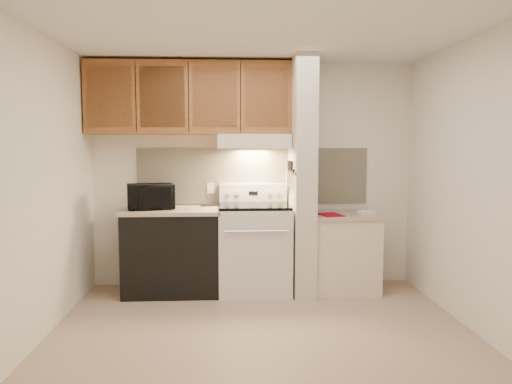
{
  "coord_description": "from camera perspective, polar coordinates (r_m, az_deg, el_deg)",
  "views": [
    {
      "loc": [
        -0.27,
        -4.14,
        1.58
      ],
      "look_at": [
        -0.01,
        0.75,
        1.12
      ],
      "focal_mm": 35.0,
      "sensor_mm": 36.0,
      "label": 1
    }
  ],
  "objects": [
    {
      "name": "knife_handle_e",
      "position": [
        5.45,
        3.73,
        3.12
      ],
      "size": [
        0.02,
        0.02,
        0.1
      ],
      "primitive_type": "cylinder",
      "color": "black",
      "rests_on": "knife_strip"
    },
    {
      "name": "cab_door_a",
      "position": [
        5.47,
        -16.43,
        10.42
      ],
      "size": [
        0.46,
        0.01,
        0.63
      ],
      "primitive_type": "cube",
      "color": "#97592C",
      "rests_on": "upper_cabinets"
    },
    {
      "name": "cab_gap_a",
      "position": [
        5.41,
        -13.58,
        10.54
      ],
      "size": [
        0.01,
        0.01,
        0.73
      ],
      "primitive_type": "cube",
      "color": "black",
      "rests_on": "upper_cabinets"
    },
    {
      "name": "cab_door_b",
      "position": [
        5.37,
        -10.67,
        10.64
      ],
      "size": [
        0.46,
        0.01,
        0.63
      ],
      "primitive_type": "cube",
      "color": "#97592C",
      "rests_on": "upper_cabinets"
    },
    {
      "name": "hood_lip",
      "position": [
        5.22,
        -0.13,
        5.34
      ],
      "size": [
        0.78,
        0.04,
        0.06
      ],
      "primitive_type": "cube",
      "color": "beige",
      "rests_on": "range_hood"
    },
    {
      "name": "backsplash",
      "position": [
        5.64,
        -0.35,
        1.84
      ],
      "size": [
        2.6,
        0.02,
        0.63
      ],
      "primitive_type": "cube",
      "color": "beige",
      "rests_on": "wall_back"
    },
    {
      "name": "knife_blade_e",
      "position": [
        5.45,
        3.72,
        1.43
      ],
      "size": [
        0.01,
        0.04,
        0.18
      ],
      "primitive_type": "cube",
      "color": "silver",
      "rests_on": "knife_strip"
    },
    {
      "name": "oven_window",
      "position": [
        5.1,
        0.01,
        -6.89
      ],
      "size": [
        0.5,
        0.01,
        0.3
      ],
      "primitive_type": "cube",
      "color": "black",
      "rests_on": "range_body"
    },
    {
      "name": "knife_blade_a",
      "position": [
        5.15,
        4.13,
        1.31
      ],
      "size": [
        0.01,
        0.03,
        0.16
      ],
      "primitive_type": "cube",
      "color": "silver",
      "rests_on": "knife_strip"
    },
    {
      "name": "cab_door_d",
      "position": [
        5.34,
        1.21,
        10.76
      ],
      "size": [
        0.46,
        0.01,
        0.63
      ],
      "primitive_type": "cube",
      "color": "#97592C",
      "rests_on": "upper_cabinets"
    },
    {
      "name": "knife_blade_b",
      "position": [
        5.21,
        4.04,
        1.25
      ],
      "size": [
        0.01,
        0.04,
        0.18
      ],
      "primitive_type": "cube",
      "color": "silver",
      "rests_on": "knife_strip"
    },
    {
      "name": "cab_door_c",
      "position": [
        5.33,
        -4.75,
        10.76
      ],
      "size": [
        0.46,
        0.01,
        0.63
      ],
      "primitive_type": "cube",
      "color": "#97592C",
      "rests_on": "upper_cabinets"
    },
    {
      "name": "left_countertop",
      "position": [
        5.38,
        -9.58,
        -2.1
      ],
      "size": [
        1.04,
        0.67,
        0.04
      ],
      "primitive_type": "cube",
      "color": "#B6A292",
      "rests_on": "dishwasher_front"
    },
    {
      "name": "range_knob_right_inner",
      "position": [
        5.58,
        1.55,
        -0.11
      ],
      "size": [
        0.05,
        0.02,
        0.05
      ],
      "primitive_type": "cylinder",
      "rotation": [
        1.57,
        0.0,
        0.0
      ],
      "color": "silver",
      "rests_on": "range_backguard"
    },
    {
      "name": "cooktop",
      "position": [
        5.34,
        -0.17,
        -1.6
      ],
      "size": [
        0.74,
        0.64,
        0.03
      ],
      "primitive_type": "cube",
      "color": "black",
      "rests_on": "range_body"
    },
    {
      "name": "knife_strip",
      "position": [
        5.29,
        4.06,
        2.51
      ],
      "size": [
        0.02,
        0.42,
        0.04
      ],
      "primitive_type": "cube",
      "color": "black",
      "rests_on": "partition_pillar"
    },
    {
      "name": "upper_cabinets",
      "position": [
        5.5,
        -7.59,
        10.56
      ],
      "size": [
        2.18,
        0.33,
        0.77
      ],
      "primitive_type": "cube",
      "color": "#97592C",
      "rests_on": "wall_back"
    },
    {
      "name": "oven_handle",
      "position": [
        5.02,
        0.03,
        -4.53
      ],
      "size": [
        0.65,
        0.02,
        0.02
      ],
      "primitive_type": "cylinder",
      "rotation": [
        0.0,
        1.57,
        0.0
      ],
      "color": "silver",
      "rests_on": "range_body"
    },
    {
      "name": "cab_gap_b",
      "position": [
        5.34,
        -7.72,
        10.71
      ],
      "size": [
        0.01,
        0.01,
        0.73
      ],
      "primitive_type": "cube",
      "color": "black",
      "rests_on": "upper_cabinets"
    },
    {
      "name": "oven_mitt",
      "position": [
        5.51,
        3.67,
        1.44
      ],
      "size": [
        0.03,
        0.1,
        0.23
      ],
      "primitive_type": "cube",
      "color": "gray",
      "rests_on": "partition_pillar"
    },
    {
      "name": "cab_gap_c",
      "position": [
        5.33,
        -1.77,
        10.77
      ],
      "size": [
        0.01,
        0.01,
        0.73
      ],
      "primitive_type": "cube",
      "color": "black",
      "rests_on": "upper_cabinets"
    },
    {
      "name": "wall_back",
      "position": [
        5.66,
        -0.35,
        2.0
      ],
      "size": [
        3.6,
        2.5,
        0.02
      ],
      "primitive_type": "cube",
      "rotation": [
        1.57,
        0.0,
        0.0
      ],
      "color": "white",
      "rests_on": "floor"
    },
    {
      "name": "range_knob_left_outer",
      "position": [
        5.56,
        -3.18,
        -0.14
      ],
      "size": [
        0.05,
        0.02,
        0.05
      ],
      "primitive_type": "cylinder",
      "rotation": [
        1.57,
        0.0,
        0.0
      ],
      "color": "silver",
      "rests_on": "range_backguard"
    },
    {
      "name": "range_knob_right_outer",
      "position": [
        5.59,
        2.57,
        -0.11
      ],
      "size": [
        0.05,
        0.02,
        0.05
      ],
      "primitive_type": "cylinder",
      "rotation": [
        1.57,
        0.0,
        0.0
      ],
      "color": "silver",
      "rests_on": "range_backguard"
    },
    {
      "name": "dishwasher_front",
      "position": [
        5.46,
        -9.5,
        -6.84
      ],
      "size": [
        1.0,
        0.63,
        0.87
      ],
      "primitive_type": "cube",
      "color": "black",
      "rests_on": "floor"
    },
    {
      "name": "microwave",
      "position": [
        5.38,
        -11.96,
        -0.52
      ],
      "size": [
        0.54,
        0.43,
        0.26
      ],
      "primitive_type": "imported",
      "rotation": [
        0.0,
        0.0,
        0.23
      ],
      "color": "black",
      "rests_on": "left_countertop"
    },
    {
      "name": "ceiling",
      "position": [
        4.25,
        0.65,
        17.84
      ],
      "size": [
        3.6,
        3.6,
        0.0
      ],
      "primitive_type": "plane",
      "rotation": [
        3.14,
        0.0,
        0.0
      ],
      "color": "white",
      "rests_on": "wall_back"
    },
    {
      "name": "outlet",
      "position": [
        5.64,
        -5.22,
        0.43
      ],
      "size": [
        0.08,
        0.01,
        0.12
      ],
      "primitive_type": "cube",
      "color": "beige",
      "rests_on": "backsplash"
    },
    {
      "name": "knife_handle_c",
      "position": [
        5.27,
        3.96,
        3.04
      ],
      "size": [
        0.02,
        0.02,
        0.1
      ],
      "primitive_type": "cylinder",
      "color": "black",
      "rests_on": "knife_strip"
    },
    {
      "name": "wall_right",
      "position": [
        4.64,
        23.41,
        0.81
      ],
      "size": [
        0.02,
        3.0,
        2.5
      ],
      "primitive_type": "cube",
      "color": "white",
      "rests_on": "floor"
    },
    {
      "name": "spoon_rest",
      "position": [
        5.55,
        -5.24,
        -1.54
      ],
      "size": [
        0.21,
        0.08,
        0.01
      ],
      "primitive_type": "cube",
      "rotation": [
        0.0,
        0.0,
        0.05
      ],
      "color": "black",
      "rests_on": "left_countertop"
    },
    {
      "name": "range_display",
      "position": [
        5.57,
        -0.3,
        -0.12
      ],
      "size": [
        0.1,
        0.01,
        0.04
      ],
      "primitive_type": "cube",
      "color": "black",
      "rests_on": "range_backguard"
    },
    {
      "name": "range_hood",
      "position": [
        5.43,
        -0.24,
        5.81
      ],
      "size": [
        0.78,
        0.44,
        0.15
      ],
      "primitive_type": "cube",
      "color": "beige",
      "rests_on": "upper_cabinets"
    },
    {
      "name": "wall_left",
      "position": [
        4.43,
        -23.31,
        0.62
      ],
      "size": [
        0.02,
        3.0,
        2.5
      ],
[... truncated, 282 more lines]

